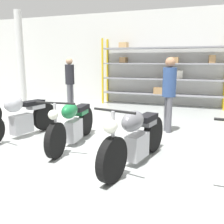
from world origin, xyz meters
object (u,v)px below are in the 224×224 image
object	(u,v)px
shelving_rack	(161,70)
person_browsing	(70,79)
motorcycle_silver	(20,117)
person_near_rack	(169,88)
motorcycle_green	(73,123)
motorcycle_grey	(136,137)

from	to	relation	value
shelving_rack	person_browsing	bearing A→B (deg)	-149.92
motorcycle_silver	person_near_rack	distance (m)	3.49
motorcycle_green	person_browsing	xyz separation A→B (m)	(-2.01, 3.53, 0.62)
shelving_rack	motorcycle_green	world-z (taller)	shelving_rack
motorcycle_silver	motorcycle_grey	world-z (taller)	motorcycle_silver
motorcycle_grey	shelving_rack	bearing A→B (deg)	-162.68
shelving_rack	person_browsing	size ratio (longest dim) A/B	2.56
motorcycle_green	shelving_rack	bearing A→B (deg)	165.10
shelving_rack	motorcycle_silver	bearing A→B (deg)	-113.69
motorcycle_grey	person_browsing	bearing A→B (deg)	-127.43
motorcycle_grey	motorcycle_green	bearing A→B (deg)	-98.64
person_browsing	person_near_rack	bearing A→B (deg)	157.60
shelving_rack	motorcycle_silver	world-z (taller)	shelving_rack
shelving_rack	motorcycle_grey	xyz separation A→B (m)	(0.51, -5.80, -0.87)
motorcycle_silver	person_near_rack	bearing A→B (deg)	129.51
motorcycle_green	motorcycle_grey	xyz separation A→B (m)	(1.46, -0.56, 0.02)
person_browsing	person_near_rack	distance (m)	4.17
shelving_rack	motorcycle_silver	xyz separation A→B (m)	(-2.29, -5.22, -0.86)
shelving_rack	motorcycle_silver	distance (m)	5.76
shelving_rack	motorcycle_green	size ratio (longest dim) A/B	2.17
shelving_rack	person_near_rack	xyz separation A→B (m)	(0.76, -3.62, -0.28)
motorcycle_silver	motorcycle_grey	bearing A→B (deg)	90.11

